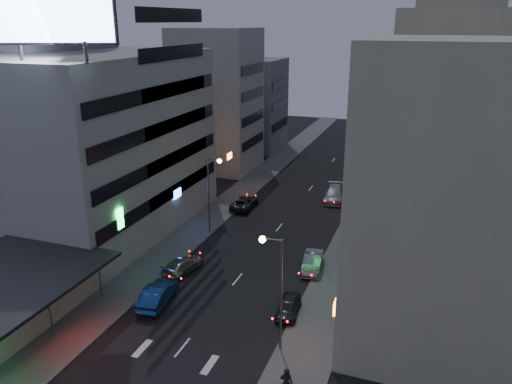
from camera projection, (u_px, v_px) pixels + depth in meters
The scene contains 22 objects.
sidewalk_left at pixel (225, 206), 59.36m from camera, with size 4.00×120.00×0.12m, color #4C4C4F.
sidewalk_right at pixel (360, 223), 54.23m from camera, with size 4.00×120.00×0.12m, color #4C4C4F.
white_building at pixel (103, 145), 50.44m from camera, with size 14.00×24.00×18.00m, color #A3A39F.
grey_tower at pixel (42, 59), 53.39m from camera, with size 10.00×14.00×34.00m, color gray.
shophouse_near at pixel (436, 204), 31.40m from camera, with size 10.00×11.00×20.00m, color #C2B898.
shophouse_mid at pixel (442, 182), 42.12m from camera, with size 11.00×12.00×16.00m, color gray.
shophouse_far at pixel (441, 119), 52.86m from camera, with size 10.00×14.00×22.00m, color #C2B898.
far_left_a at pixel (217, 101), 71.87m from camera, with size 11.00×10.00×20.00m, color #A3A39F.
far_left_b at pixel (246, 104), 84.40m from camera, with size 12.00×10.00×15.00m, color gray.
far_right_a at pixel (444, 115), 66.69m from camera, with size 11.00×12.00×18.00m, color gray.
far_right_b at pixel (450, 81), 78.00m from camera, with size 12.00×12.00×24.00m, color #C2B898.
billboard at pixel (47, 10), 36.11m from camera, with size 9.52×3.75×6.20m.
street_lamp_right_near at pixel (275, 278), 31.83m from camera, with size 1.60×0.44×8.02m.
street_lamp_left at pixel (212, 185), 49.84m from camera, with size 1.60×0.44×8.02m.
street_lamp_right_far at pixel (359, 152), 62.06m from camera, with size 1.60×0.44×8.02m.
parked_car_right_near at pixel (289, 307), 37.35m from camera, with size 1.51×3.75×1.28m, color #28282D.
parked_car_right_mid at pixel (312, 262), 43.99m from camera, with size 1.55×4.45×1.47m, color gray.
parked_car_left at pixel (244, 203), 58.51m from camera, with size 2.24×4.86×1.35m, color #2B2B31.
parked_car_right_far at pixel (334, 194), 61.03m from camera, with size 2.30×5.65×1.64m, color #9A9BA1.
road_car_blue at pixel (158, 295), 38.67m from camera, with size 1.70×4.87×1.60m, color navy.
road_car_silver at pixel (183, 265), 43.65m from camera, with size 1.86×4.58×1.33m, color #9B9FA3.
person at pixel (286, 383), 28.80m from camera, with size 0.72×0.47×1.98m, color black.
Camera 1 is at (14.33, -21.04, 20.93)m, focal length 35.00 mm.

